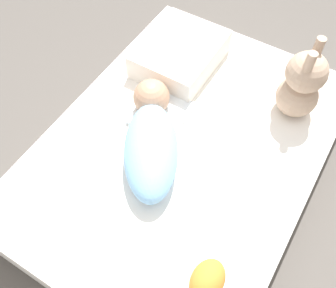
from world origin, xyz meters
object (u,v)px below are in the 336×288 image
Objects in this scene: bunny_plush at (301,85)px; turtle_plush at (206,283)px; swaddled_baby at (151,139)px; pillow at (180,54)px.

bunny_plush reaches higher than turtle_plush.
swaddled_baby is 1.34× the size of pillow.
swaddled_baby is 1.50× the size of bunny_plush.
swaddled_baby is at bearing -129.42° from turtle_plush.
turtle_plush is (0.73, 0.51, -0.01)m from pillow.
pillow is (-0.42, -0.13, -0.01)m from swaddled_baby.
pillow is at bearing -88.60° from bunny_plush.
bunny_plush is (-0.43, 0.35, 0.07)m from swaddled_baby.
bunny_plush is (-0.01, 0.48, 0.08)m from pillow.
bunny_plush is 0.75m from turtle_plush.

